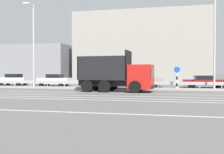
# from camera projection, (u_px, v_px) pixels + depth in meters

# --- Properties ---
(ground_plane) EXTENTS (320.00, 320.00, 0.00)m
(ground_plane) POSITION_uv_depth(u_px,v_px,m) (90.00, 91.00, 24.67)
(ground_plane) COLOR #605E5B
(lane_strip_0) EXTENTS (70.27, 0.16, 0.01)m
(lane_strip_0) POSITION_uv_depth(u_px,v_px,m) (111.00, 93.00, 21.75)
(lane_strip_0) COLOR silver
(lane_strip_0) RESTS_ON ground_plane
(lane_strip_1) EXTENTS (70.27, 0.16, 0.01)m
(lane_strip_1) POSITION_uv_depth(u_px,v_px,m) (104.00, 96.00, 19.45)
(lane_strip_1) COLOR silver
(lane_strip_1) RESTS_ON ground_plane
(lane_strip_2) EXTENTS (70.27, 0.16, 0.01)m
(lane_strip_2) POSITION_uv_depth(u_px,v_px,m) (99.00, 98.00, 17.83)
(lane_strip_2) COLOR silver
(lane_strip_2) RESTS_ON ground_plane
(lane_strip_3) EXTENTS (70.27, 0.16, 0.01)m
(lane_strip_3) POSITION_uv_depth(u_px,v_px,m) (94.00, 100.00, 16.62)
(lane_strip_3) COLOR silver
(lane_strip_3) RESTS_ON ground_plane
(lane_strip_4) EXTENTS (70.27, 0.16, 0.01)m
(lane_strip_4) POSITION_uv_depth(u_px,v_px,m) (62.00, 112.00, 11.67)
(lane_strip_4) COLOR silver
(lane_strip_4) RESTS_ON ground_plane
(median_island) EXTENTS (38.65, 1.10, 0.18)m
(median_island) POSITION_uv_depth(u_px,v_px,m) (98.00, 88.00, 27.18)
(median_island) COLOR gray
(median_island) RESTS_ON ground_plane
(median_guardrail) EXTENTS (70.27, 0.09, 0.78)m
(median_guardrail) POSITION_uv_depth(u_px,v_px,m) (100.00, 83.00, 28.17)
(median_guardrail) COLOR #9EA0A5
(median_guardrail) RESTS_ON ground_plane
(dump_truck) EXTENTS (6.85, 3.08, 3.65)m
(dump_truck) POSITION_uv_depth(u_px,v_px,m) (124.00, 77.00, 23.25)
(dump_truck) COLOR red
(dump_truck) RESTS_ON ground_plane
(median_road_sign) EXTENTS (0.68, 0.16, 2.33)m
(median_road_sign) POSITION_uv_depth(u_px,v_px,m) (177.00, 78.00, 25.47)
(median_road_sign) COLOR white
(median_road_sign) RESTS_ON ground_plane
(street_lamp_1) EXTENTS (0.71, 1.88, 9.10)m
(street_lamp_1) POSITION_uv_depth(u_px,v_px,m) (33.00, 42.00, 28.62)
(street_lamp_1) COLOR #ADADB2
(street_lamp_1) RESTS_ON ground_plane
(street_lamp_2) EXTENTS (0.71, 2.52, 10.58)m
(street_lamp_2) POSITION_uv_depth(u_px,v_px,m) (215.00, 28.00, 24.31)
(street_lamp_2) COLOR #ADADB2
(street_lamp_2) RESTS_ON ground_plane
(parked_car_3) EXTENTS (4.01, 2.19, 1.50)m
(parked_car_3) POSITION_uv_depth(u_px,v_px,m) (13.00, 80.00, 34.15)
(parked_car_3) COLOR silver
(parked_car_3) RESTS_ON ground_plane
(parked_car_4) EXTENTS (4.22, 1.89, 1.48)m
(parked_car_4) POSITION_uv_depth(u_px,v_px,m) (54.00, 80.00, 32.66)
(parked_car_4) COLOR silver
(parked_car_4) RESTS_ON ground_plane
(parked_car_5) EXTENTS (4.06, 1.97, 1.55)m
(parked_car_5) POSITION_uv_depth(u_px,v_px,m) (101.00, 80.00, 31.59)
(parked_car_5) COLOR #335B33
(parked_car_5) RESTS_ON ground_plane
(parked_car_6) EXTENTS (4.29, 2.10, 1.46)m
(parked_car_6) POSITION_uv_depth(u_px,v_px,m) (145.00, 81.00, 30.50)
(parked_car_6) COLOR gray
(parked_car_6) RESTS_ON ground_plane
(parked_car_7) EXTENTS (4.91, 2.19, 1.37)m
(parked_car_7) POSITION_uv_depth(u_px,v_px,m) (205.00, 81.00, 29.00)
(parked_car_7) COLOR maroon
(parked_car_7) RESTS_ON ground_plane
(background_building_0) EXTENTS (14.49, 12.01, 6.50)m
(background_building_0) POSITION_uv_depth(u_px,v_px,m) (38.00, 64.00, 50.31)
(background_building_0) COLOR gray
(background_building_0) RESTS_ON ground_plane
(background_building_1) EXTENTS (20.92, 15.05, 11.15)m
(background_building_1) POSITION_uv_depth(u_px,v_px,m) (144.00, 50.00, 45.96)
(background_building_1) COLOR gray
(background_building_1) RESTS_ON ground_plane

